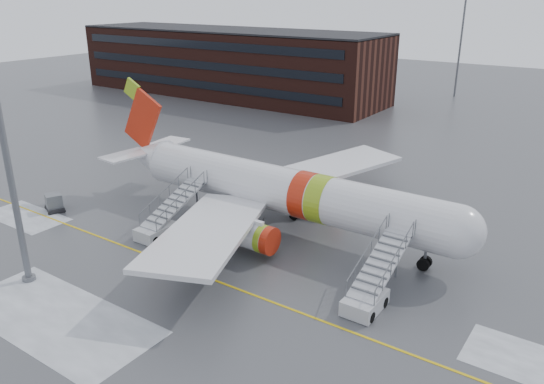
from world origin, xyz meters
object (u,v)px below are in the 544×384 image
Objects in this scene: airliner at (276,189)px; uld_container at (54,203)px; airstair_aft at (163,222)px; airstair_fwd at (370,290)px.

uld_container is (-18.71, -8.54, -2.67)m from airliner.
airstair_aft is (-6.85, -6.54, -2.35)m from airliner.
uld_container is (-11.86, -2.01, -0.32)m from airstair_aft.
airliner is 13.58m from airstair_fwd.
airstair_fwd is 30.45m from uld_container.
airstair_fwd is 1.00× the size of airstair_aft.
airliner is at bearing 43.65° from airstair_aft.
airstair_aft is 3.26× the size of uld_container.
airstair_fwd is 18.52m from airstair_aft.
airliner reaches higher than airstair_fwd.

